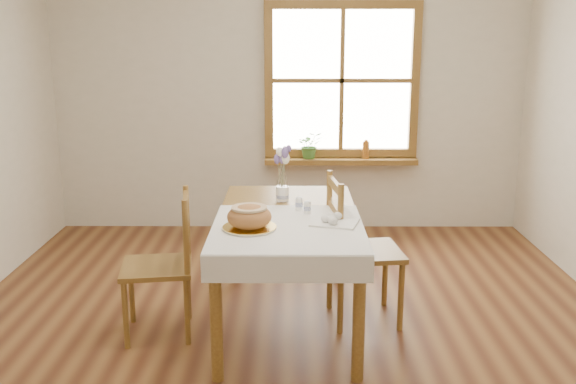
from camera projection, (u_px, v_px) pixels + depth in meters
name	position (u px, v px, depth m)	size (l,w,h in m)	color
ground	(288.00, 343.00, 4.02)	(5.00, 5.00, 0.00)	brown
room_walls	(288.00, 66.00, 3.60)	(4.60, 5.10, 2.65)	silver
window	(342.00, 81.00, 6.06)	(1.46, 0.08, 1.46)	olive
window_sill	(341.00, 161.00, 6.18)	(1.46, 0.20, 0.05)	olive
dining_table	(288.00, 227.00, 4.15)	(0.90, 1.60, 0.75)	olive
table_linen	(288.00, 228.00, 3.83)	(0.91, 0.99, 0.01)	white
chair_left	(156.00, 265.00, 4.04)	(0.43, 0.45, 0.93)	olive
chair_right	(365.00, 249.00, 4.24)	(0.46, 0.48, 0.99)	olive
bread_plate	(249.00, 228.00, 3.78)	(0.31, 0.31, 0.02)	white
bread_loaf	(249.00, 215.00, 3.76)	(0.26, 0.26, 0.15)	#B3713F
egg_napkin	(335.00, 222.00, 3.90)	(0.27, 0.23, 0.01)	white
eggs	(335.00, 218.00, 3.89)	(0.21, 0.19, 0.05)	silver
salt_shaker	(299.00, 203.00, 4.18)	(0.05, 0.05, 0.09)	white
pepper_shaker	(307.00, 207.00, 4.10)	(0.05, 0.05, 0.09)	white
flower_vase	(282.00, 195.00, 4.43)	(0.09, 0.09, 0.10)	white
lavender_bouquet	(282.00, 166.00, 4.38)	(0.16, 0.16, 0.30)	#665190
potted_plant	(310.00, 148.00, 6.15)	(0.23, 0.26, 0.20)	#3F742E
amber_bottle	(366.00, 149.00, 6.15)	(0.06, 0.06, 0.18)	#A55F1E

